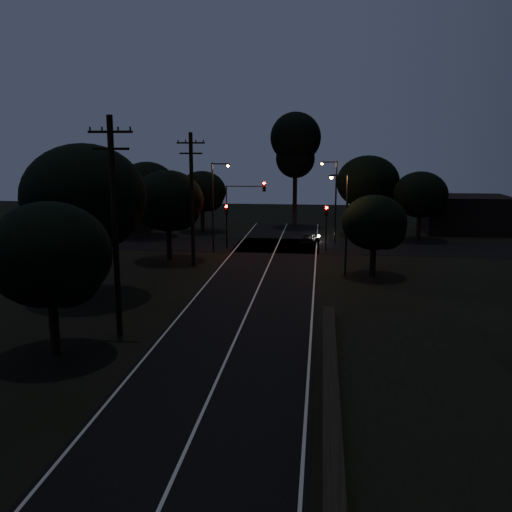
# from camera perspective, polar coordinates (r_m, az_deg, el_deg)

# --- Properties ---
(road_surface) EXTENTS (60.00, 70.00, 0.03)m
(road_surface) POSITION_cam_1_polar(r_m,az_deg,el_deg) (44.30, 1.06, -1.38)
(road_surface) COLOR black
(road_surface) RESTS_ON ground
(retaining_wall) EXTENTS (6.93, 26.00, 1.60)m
(retaining_wall) POSITION_cam_1_polar(r_m,az_deg,el_deg) (17.80, 18.37, -19.92)
(retaining_wall) COLOR black
(retaining_wall) RESTS_ON ground
(utility_pole_mid) EXTENTS (2.20, 0.30, 11.00)m
(utility_pole_mid) POSITION_cam_1_polar(r_m,az_deg,el_deg) (29.03, -13.96, 3.11)
(utility_pole_mid) COLOR black
(utility_pole_mid) RESTS_ON ground
(utility_pole_far) EXTENTS (2.20, 0.30, 10.50)m
(utility_pole_far) POSITION_cam_1_polar(r_m,az_deg,el_deg) (45.27, -6.43, 5.84)
(utility_pole_far) COLOR black
(utility_pole_far) RESTS_ON ground
(tree_left_b) EXTENTS (5.61, 5.61, 7.14)m
(tree_left_b) POSITION_cam_1_polar(r_m,az_deg,el_deg) (27.11, -19.71, -0.16)
(tree_left_b) COLOR black
(tree_left_b) RESTS_ON ground
(tree_left_c) EXTENTS (7.67, 7.67, 9.69)m
(tree_left_c) POSITION_cam_1_polar(r_m,az_deg,el_deg) (36.85, -16.48, 5.46)
(tree_left_c) COLOR black
(tree_left_c) RESTS_ON ground
(tree_left_d) EXTENTS (5.93, 5.93, 7.52)m
(tree_left_d) POSITION_cam_1_polar(r_m,az_deg,el_deg) (47.70, -8.60, 5.31)
(tree_left_d) COLOR black
(tree_left_d) RESTS_ON ground
(tree_far_nw) EXTENTS (5.29, 5.29, 6.71)m
(tree_far_nw) POSITION_cam_1_polar(r_m,az_deg,el_deg) (63.38, -5.27, 6.33)
(tree_far_nw) COLOR black
(tree_far_nw) RESTS_ON ground
(tree_far_w) EXTENTS (6.13, 6.13, 7.82)m
(tree_far_w) POSITION_cam_1_polar(r_m,az_deg,el_deg) (60.69, -10.69, 6.67)
(tree_far_w) COLOR black
(tree_far_w) RESTS_ON ground
(tree_far_ne) EXTENTS (6.67, 6.67, 8.44)m
(tree_far_ne) POSITION_cam_1_polar(r_m,az_deg,el_deg) (62.13, 11.36, 7.10)
(tree_far_ne) COLOR black
(tree_far_ne) RESTS_ON ground
(tree_far_e) EXTENTS (5.46, 5.46, 6.92)m
(tree_far_e) POSITION_cam_1_polar(r_m,az_deg,el_deg) (59.88, 16.31, 5.79)
(tree_far_e) COLOR black
(tree_far_e) RESTS_ON ground
(tree_right_a) EXTENTS (4.73, 4.73, 6.01)m
(tree_right_a) POSITION_cam_1_polar(r_m,az_deg,el_deg) (42.41, 11.98, 3.14)
(tree_right_a) COLOR black
(tree_right_a) RESTS_ON ground
(tall_pine) EXTENTS (5.82, 5.82, 13.24)m
(tall_pine) POSITION_cam_1_polar(r_m,az_deg,el_deg) (66.99, 3.97, 11.06)
(tall_pine) COLOR black
(tall_pine) RESTS_ON ground
(building_left) EXTENTS (10.00, 8.00, 4.40)m
(building_left) POSITION_cam_1_polar(r_m,az_deg,el_deg) (68.73, -14.07, 4.63)
(building_left) COLOR black
(building_left) RESTS_ON ground
(building_right) EXTENTS (9.00, 7.00, 4.00)m
(building_right) POSITION_cam_1_polar(r_m,az_deg,el_deg) (67.26, 20.23, 3.97)
(building_right) COLOR black
(building_right) RESTS_ON ground
(signal_left) EXTENTS (0.28, 0.35, 4.10)m
(signal_left) POSITION_cam_1_polar(r_m,az_deg,el_deg) (53.08, -2.96, 3.79)
(signal_left) COLOR black
(signal_left) RESTS_ON ground
(signal_right) EXTENTS (0.28, 0.35, 4.10)m
(signal_right) POSITION_cam_1_polar(r_m,az_deg,el_deg) (52.35, 7.04, 3.62)
(signal_right) COLOR black
(signal_right) RESTS_ON ground
(signal_mast) EXTENTS (3.70, 0.35, 6.25)m
(signal_mast) POSITION_cam_1_polar(r_m,az_deg,el_deg) (52.66, -1.16, 5.39)
(signal_mast) COLOR black
(signal_mast) RESTS_ON ground
(streetlight_a) EXTENTS (1.66, 0.26, 8.00)m
(streetlight_a) POSITION_cam_1_polar(r_m,az_deg,el_deg) (51.05, -4.14, 5.52)
(streetlight_a) COLOR black
(streetlight_a) RESTS_ON ground
(streetlight_b) EXTENTS (1.66, 0.26, 8.00)m
(streetlight_b) POSITION_cam_1_polar(r_m,az_deg,el_deg) (56.15, 7.79, 5.96)
(streetlight_b) COLOR black
(streetlight_b) RESTS_ON ground
(streetlight_c) EXTENTS (1.46, 0.26, 7.50)m
(streetlight_c) POSITION_cam_1_polar(r_m,az_deg,el_deg) (42.29, 8.83, 3.85)
(streetlight_c) COLOR black
(streetlight_c) RESTS_ON ground
(car) EXTENTS (1.91, 3.43, 1.10)m
(car) POSITION_cam_1_polar(r_m,az_deg,el_deg) (55.97, 5.38, 1.78)
(car) COLOR black
(car) RESTS_ON ground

